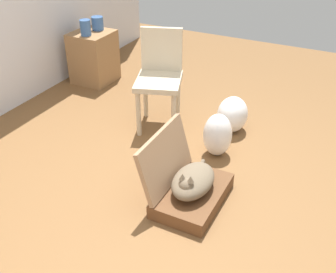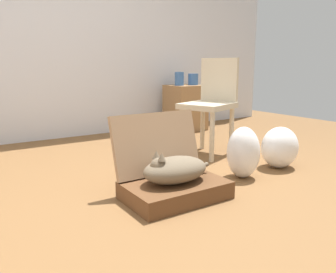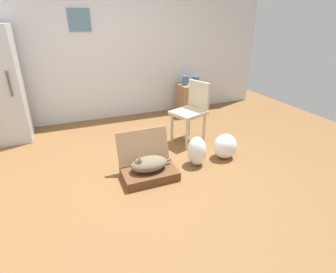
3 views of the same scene
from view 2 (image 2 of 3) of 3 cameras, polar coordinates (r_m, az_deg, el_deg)
name	(u,v)px [view 2 (image 2 of 3)]	position (r m, az deg, el deg)	size (l,w,h in m)	color
ground_plane	(160,196)	(2.25, -1.35, -10.01)	(7.68, 7.68, 0.00)	brown
wall_back	(52,23)	(4.21, -18.79, 17.50)	(6.40, 0.15, 2.60)	silver
suitcase_base	(175,190)	(2.20, 1.22, -8.97)	(0.64, 0.42, 0.11)	brown
suitcase_lid	(157,144)	(2.31, -1.92, -1.18)	(0.64, 0.42, 0.04)	#9B7756
cat	(174,169)	(2.15, 1.07, -5.51)	(0.52, 0.28, 0.22)	brown
plastic_bag_white	(243,152)	(2.63, 12.48, -2.62)	(0.25, 0.25, 0.39)	white
plastic_bag_clear	(280,147)	(2.97, 18.20, -1.74)	(0.32, 0.28, 0.34)	white
side_table	(185,108)	(4.53, 2.93, 4.86)	(0.45, 0.43, 0.59)	olive
vase_tall	(179,79)	(4.42, 1.89, 9.64)	(0.12, 0.12, 0.17)	#38609E
vase_short	(193,79)	(4.56, 4.23, 9.54)	(0.13, 0.13, 0.15)	#38609E
chair	(211,102)	(3.26, 7.27, 5.81)	(0.58, 0.54, 0.91)	beige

